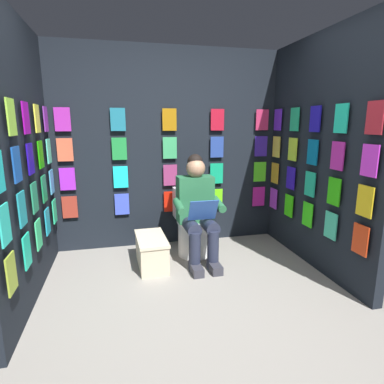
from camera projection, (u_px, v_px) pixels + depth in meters
name	position (u px, v px, depth m)	size (l,w,h in m)	color
ground_plane	(214.00, 335.00, 2.32)	(30.00, 30.00, 0.00)	gray
display_wall_back	(169.00, 149.00, 3.93)	(2.86, 0.14, 2.42)	black
display_wall_left	(319.00, 154.00, 3.30)	(0.14, 1.91, 2.42)	black
display_wall_right	(20.00, 162.00, 2.65)	(0.14, 1.91, 2.42)	black
toilet	(193.00, 226.00, 3.76)	(0.41, 0.56, 0.77)	white
person_reading	(198.00, 209.00, 3.48)	(0.53, 0.68, 1.19)	#286B42
comic_longbox_near	(152.00, 252.00, 3.41)	(0.32, 0.61, 0.33)	beige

